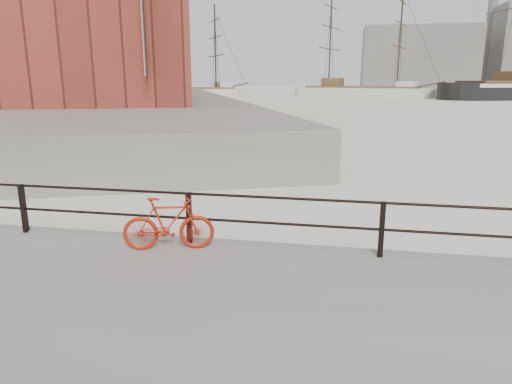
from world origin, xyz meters
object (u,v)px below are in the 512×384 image
at_px(schooner_mid, 361,97).
at_px(workboat_far, 145,105).
at_px(bicycle, 168,224).
at_px(schooner_left, 190,98).

distance_m(schooner_mid, workboat_far, 43.45).
height_order(bicycle, schooner_mid, schooner_mid).
bearing_deg(schooner_mid, workboat_far, -113.61).
bearing_deg(schooner_left, schooner_mid, -13.08).
bearing_deg(schooner_left, workboat_far, -117.46).
relative_size(bicycle, workboat_far, 0.16).
relative_size(schooner_left, workboat_far, 2.17).
distance_m(bicycle, workboat_far, 53.51).
bearing_deg(bicycle, schooner_mid, 69.74).
relative_size(schooner_mid, workboat_far, 2.82).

